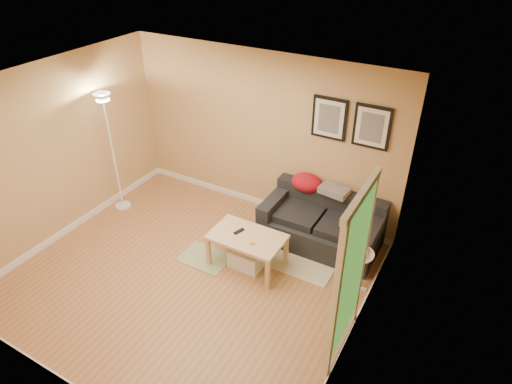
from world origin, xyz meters
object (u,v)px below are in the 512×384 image
Objects in this scene: coffee_table at (247,250)px; floor_lamp at (114,157)px; book_stack at (360,251)px; side_table at (357,270)px; sofa at (321,222)px; storage_bin at (247,258)px.

coffee_table is 2.67m from floor_lamp.
book_stack is 4.04m from floor_lamp.
coffee_table is 1.74× the size of side_table.
book_stack reaches higher than coffee_table.
side_table is 2.41× the size of book_stack.
sofa is 1.19m from coffee_table.
side_table reaches higher than coffee_table.
floor_lamp is at bearing -178.65° from side_table.
floor_lamp is at bearing 174.34° from storage_bin.
side_table is 0.33m from book_stack.
side_table is (1.46, 0.32, 0.04)m from coffee_table.
coffee_table is (-0.69, -0.95, -0.12)m from sofa.
side_table is 0.29× the size of floor_lamp.
side_table is at bearing 13.58° from storage_bin.
side_table is (1.45, 0.35, 0.15)m from storage_bin.
storage_bin is at bearing -159.94° from book_stack.
sofa reaches higher than side_table.
floor_lamp is at bearing -167.38° from sofa.
book_stack is (0.01, -0.01, 0.33)m from side_table.
side_table is at bearing 29.17° from coffee_table.
storage_bin is at bearing -166.42° from side_table.
sofa is 0.85× the size of floor_lamp.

